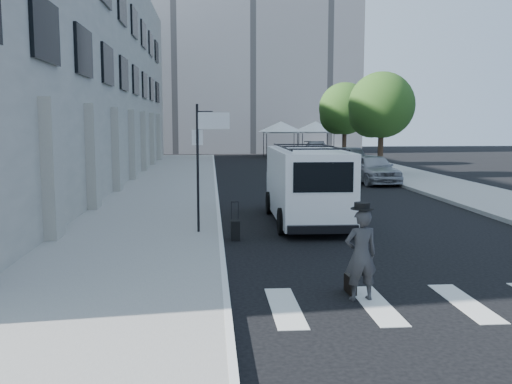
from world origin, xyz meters
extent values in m
plane|color=black|center=(0.00, 0.00, 0.00)|extent=(120.00, 120.00, 0.00)
cube|color=gray|center=(-4.25, 16.00, 0.07)|extent=(4.50, 48.00, 0.15)
cube|color=gray|center=(9.00, 20.00, 0.07)|extent=(4.00, 56.00, 0.15)
cube|color=gray|center=(-11.50, 18.00, 6.00)|extent=(10.00, 44.00, 12.00)
cube|color=slate|center=(2.00, 50.00, 12.50)|extent=(22.00, 12.00, 25.00)
cylinder|color=black|center=(-2.60, 3.20, 1.90)|extent=(0.07, 0.07, 3.50)
cube|color=white|center=(-2.60, 3.22, 2.75)|extent=(0.30, 0.03, 0.42)
cube|color=white|center=(-2.15, 3.20, 3.20)|extent=(0.85, 0.06, 0.45)
cylinder|color=black|center=(7.60, 20.00, 1.40)|extent=(0.32, 0.32, 2.80)
sphere|color=#254B18|center=(7.60, 20.00, 4.13)|extent=(3.80, 3.80, 3.80)
sphere|color=#254B18|center=(7.20, 20.60, 3.56)|extent=(2.66, 2.66, 2.66)
cylinder|color=black|center=(7.60, 29.00, 1.40)|extent=(0.32, 0.32, 2.80)
sphere|color=#254B18|center=(7.60, 29.00, 4.13)|extent=(3.80, 3.80, 3.80)
sphere|color=#254B18|center=(7.20, 29.60, 3.56)|extent=(2.66, 2.66, 2.66)
cylinder|color=black|center=(2.60, 36.60, 1.10)|extent=(0.06, 0.06, 2.20)
cylinder|color=black|center=(5.40, 36.60, 1.10)|extent=(0.06, 0.06, 2.20)
cylinder|color=black|center=(2.60, 39.40, 1.10)|extent=(0.06, 0.06, 2.20)
cylinder|color=black|center=(5.40, 39.40, 1.10)|extent=(0.06, 0.06, 2.20)
cube|color=white|center=(4.00, 38.00, 2.25)|extent=(3.00, 3.00, 0.12)
cone|color=white|center=(4.00, 38.00, 2.75)|extent=(4.00, 4.00, 0.90)
cylinder|color=black|center=(5.80, 37.10, 1.10)|extent=(0.06, 0.06, 2.20)
cylinder|color=black|center=(8.60, 37.10, 1.10)|extent=(0.06, 0.06, 2.20)
cylinder|color=black|center=(5.80, 39.90, 1.10)|extent=(0.06, 0.06, 2.20)
cylinder|color=black|center=(8.60, 39.90, 1.10)|extent=(0.06, 0.06, 2.20)
cube|color=white|center=(7.20, 38.50, 2.25)|extent=(3.00, 3.00, 0.12)
cone|color=white|center=(7.20, 38.50, 2.75)|extent=(4.00, 4.00, 0.90)
imported|color=#343336|center=(0.40, -2.69, 0.82)|extent=(0.65, 0.47, 1.65)
cube|color=black|center=(0.32, -2.27, 0.17)|extent=(0.15, 0.45, 0.34)
cube|color=black|center=(-1.60, 2.72, 0.27)|extent=(0.24, 0.37, 0.54)
cylinder|color=black|center=(-1.70, 2.88, 0.77)|extent=(0.02, 0.02, 0.51)
cylinder|color=black|center=(-1.51, 2.89, 0.77)|extent=(0.02, 0.02, 0.51)
cube|color=black|center=(-1.61, 2.88, 1.02)|extent=(0.20, 0.03, 0.03)
cube|color=white|center=(0.75, 5.12, 1.26)|extent=(2.07, 5.46, 2.12)
cube|color=white|center=(0.78, 8.09, 0.76)|extent=(1.92, 0.93, 1.11)
cube|color=black|center=(0.72, 2.42, 1.71)|extent=(1.61, 0.10, 0.81)
cylinder|color=black|center=(-0.19, 7.05, 0.38)|extent=(0.29, 0.77, 0.77)
cylinder|color=black|center=(1.73, 7.03, 0.38)|extent=(0.29, 0.77, 0.77)
cylinder|color=black|center=(-0.23, 3.32, 0.38)|extent=(0.29, 0.77, 0.77)
cylinder|color=black|center=(1.69, 3.30, 0.38)|extent=(0.29, 0.77, 0.77)
imported|color=#96989D|center=(6.07, 16.31, 0.77)|extent=(2.22, 4.66, 1.54)
imported|color=slate|center=(6.03, 21.53, 0.80)|extent=(1.71, 4.85, 1.60)
imported|color=#9DA0A5|center=(6.80, 35.63, 0.75)|extent=(2.52, 5.35, 1.51)
camera|label=1|loc=(-2.26, -12.41, 3.18)|focal=40.00mm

